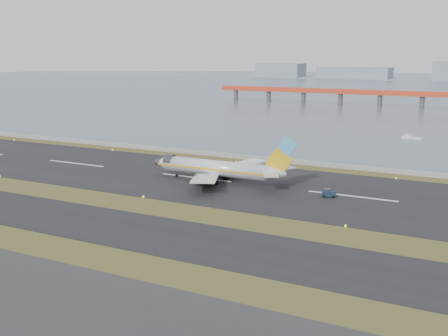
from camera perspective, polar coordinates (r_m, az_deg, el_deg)
The scene contains 9 objects.
ground at distance 118.17m, azimuth -10.34°, elevation -3.81°, with size 1000.00×1000.00×0.00m, color #374217.
taxiway_strip at distance 109.41m, azimuth -14.24°, elevation -5.21°, with size 1000.00×18.00×0.10m, color black.
runway_strip at distance 142.12m, azimuth -2.85°, elevation -1.01°, with size 1000.00×45.00×0.10m, color black.
seawall at distance 167.96m, azimuth 2.40°, elevation 1.11°, with size 1000.00×2.50×1.00m, color #969791.
bay_water at distance 554.45m, azimuth 20.79°, elevation 7.62°, with size 1400.00×800.00×1.30m, color #4D5E6F.
red_pier at distance 343.65m, azimuth 19.52°, elevation 6.95°, with size 260.00×5.00×10.20m.
airliner at distance 136.30m, azimuth -0.40°, elevation -0.07°, with size 38.52×32.89×12.80m.
pushback_tug at distance 124.99m, azimuth 10.59°, elevation -2.53°, with size 3.34×2.43×1.93m.
workboat_near at distance 217.71m, azimuth 18.55°, elevation 2.94°, with size 8.11×4.47×1.88m.
Camera 1 is at (71.36, -88.97, 30.93)m, focal length 45.00 mm.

